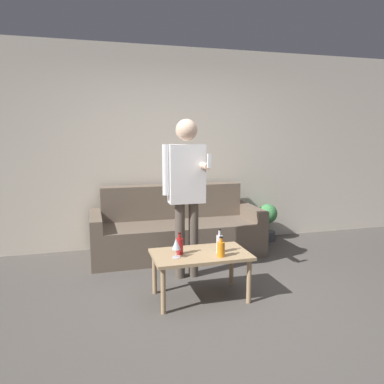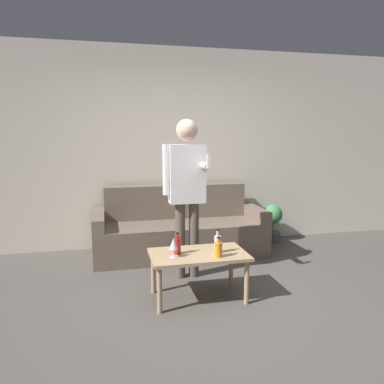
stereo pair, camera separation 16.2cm
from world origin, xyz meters
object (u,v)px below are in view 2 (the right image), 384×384
(couch, at_px, (179,230))
(person_standing_front, at_px, (187,184))
(coffee_table, at_px, (198,259))
(bottle_orange, at_px, (218,249))

(couch, distance_m, person_standing_front, 1.10)
(couch, xyz_separation_m, coffee_table, (-0.09, -1.39, 0.08))
(couch, distance_m, bottle_orange, 1.56)
(coffee_table, distance_m, person_standing_front, 0.84)
(bottle_orange, distance_m, person_standing_front, 0.88)
(bottle_orange, relative_size, person_standing_front, 0.11)
(person_standing_front, bearing_deg, coffee_table, -90.87)
(coffee_table, relative_size, person_standing_front, 0.53)
(coffee_table, bearing_deg, person_standing_front, 89.13)
(couch, height_order, coffee_table, couch)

